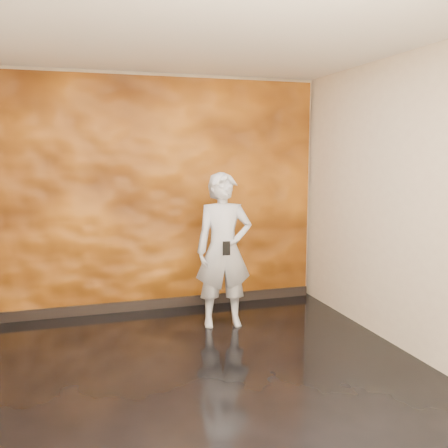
{
  "coord_description": "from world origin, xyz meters",
  "views": [
    {
      "loc": [
        -1.0,
        -3.93,
        1.87
      ],
      "look_at": [
        0.47,
        0.83,
        1.17
      ],
      "focal_mm": 40.0,
      "sensor_mm": 36.0,
      "label": 1
    }
  ],
  "objects": [
    {
      "name": "room",
      "position": [
        0.0,
        0.0,
        1.4
      ],
      "size": [
        4.02,
        4.02,
        2.81
      ],
      "color": "black",
      "rests_on": "ground"
    },
    {
      "name": "baseboard",
      "position": [
        0.0,
        1.92,
        0.06
      ],
      "size": [
        3.9,
        0.04,
        0.12
      ],
      "primitive_type": "cube",
      "color": "black",
      "rests_on": "ground"
    },
    {
      "name": "man",
      "position": [
        0.56,
        1.13,
        0.84
      ],
      "size": [
        0.66,
        0.48,
        1.67
      ],
      "primitive_type": "imported",
      "rotation": [
        0.0,
        0.0,
        -0.13
      ],
      "color": "#A6AAB7",
      "rests_on": "ground"
    },
    {
      "name": "feature_wall",
      "position": [
        0.0,
        1.96,
        1.38
      ],
      "size": [
        3.9,
        0.06,
        2.75
      ],
      "primitive_type": "cube",
      "color": "orange",
      "rests_on": "ground"
    },
    {
      "name": "phone",
      "position": [
        0.51,
        0.88,
        0.9
      ],
      "size": [
        0.08,
        0.02,
        0.15
      ],
      "primitive_type": "cube",
      "rotation": [
        0.0,
        0.0,
        -0.09
      ],
      "color": "black",
      "rests_on": "man"
    }
  ]
}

